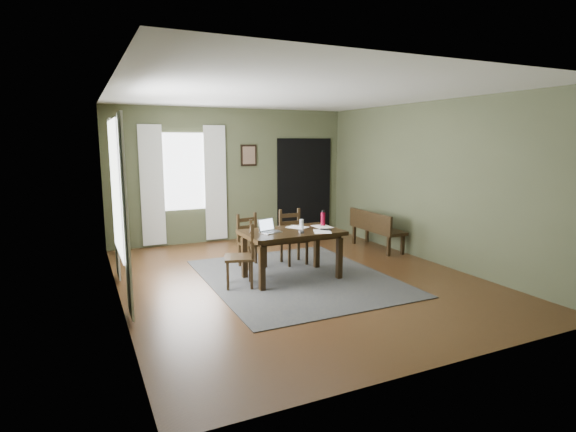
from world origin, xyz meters
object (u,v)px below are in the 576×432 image
bench (375,227)px  water_bottle (323,219)px  dining_table (292,237)px  laptop (269,229)px  chair_back_right (293,237)px  chair_end (243,255)px  chair_back_left (251,241)px

bench → water_bottle: size_ratio=5.28×
dining_table → laptop: size_ratio=4.22×
dining_table → chair_back_right: bearing=61.9°
dining_table → laptop: laptop is taller
chair_end → water_bottle: 1.48m
dining_table → laptop: bearing=171.3°
chair_back_right → bench: chair_back_right is taller
dining_table → chair_back_left: size_ratio=1.69×
chair_back_left → chair_end: bearing=-127.5°
chair_back_left → dining_table: bearing=-79.5°
bench → water_bottle: 1.88m
chair_back_left → laptop: size_ratio=2.50×
dining_table → bench: (2.24, 1.01, -0.21)m
chair_end → bench: (3.03, 1.07, -0.02)m
chair_end → chair_back_left: 1.02m
chair_back_right → chair_back_left: bearing=173.5°
chair_back_left → water_bottle: (0.95, -0.70, 0.42)m
chair_back_right → bench: size_ratio=0.70×
laptop → water_bottle: bearing=-12.2°
dining_table → chair_back_left: bearing=109.8°
chair_end → chair_back_left: size_ratio=1.06×
chair_back_left → chair_back_right: 0.72m
chair_back_left → chair_back_right: (0.71, -0.09, 0.02)m
chair_end → chair_back_right: chair_end is taller
bench → laptop: 2.78m
dining_table → chair_back_left: 0.94m
chair_back_right → water_bottle: bearing=-68.1°
dining_table → chair_back_right: chair_back_right is taller
chair_end → laptop: bearing=119.7°
laptop → water_bottle: (0.96, 0.11, 0.06)m
laptop → dining_table: bearing=-26.2°
bench → water_bottle: (-1.62, -0.86, 0.41)m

